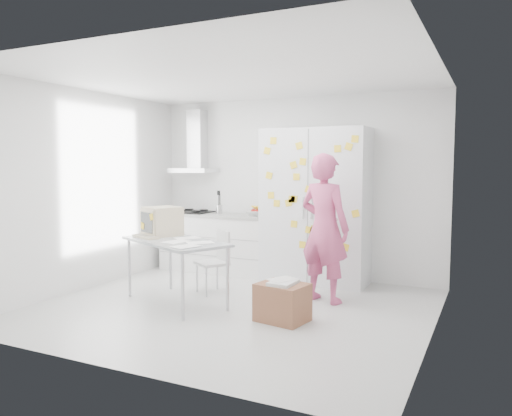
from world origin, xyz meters
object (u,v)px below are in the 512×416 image
at_px(person, 324,228).
at_px(chair, 216,258).
at_px(desk, 166,230).
at_px(cardboard_box, 282,302).

distance_m(person, chair, 1.50).
distance_m(desk, cardboard_box, 1.83).
bearing_deg(person, desk, 37.17).
distance_m(desk, chair, 0.78).
relative_size(person, chair, 2.23).
bearing_deg(person, cardboard_box, 96.87).
relative_size(chair, cardboard_box, 1.42).
distance_m(person, desk, 1.98).
bearing_deg(desk, cardboard_box, 16.78).
bearing_deg(cardboard_box, chair, 149.28).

